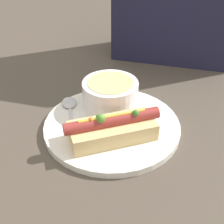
% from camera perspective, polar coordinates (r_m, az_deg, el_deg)
% --- Properties ---
extents(ground_plane, '(4.00, 4.00, 0.00)m').
position_cam_1_polar(ground_plane, '(0.64, 0.00, -3.02)').
color(ground_plane, '#4C4238').
extents(dinner_plate, '(0.27, 0.27, 0.01)m').
position_cam_1_polar(dinner_plate, '(0.63, 0.00, -2.55)').
color(dinner_plate, white).
rests_on(dinner_plate, ground_plane).
extents(hot_dog, '(0.17, 0.14, 0.06)m').
position_cam_1_polar(hot_dog, '(0.58, 0.03, -3.01)').
color(hot_dog, '#E5C17F').
rests_on(hot_dog, dinner_plate).
extents(soup_bowl, '(0.12, 0.12, 0.06)m').
position_cam_1_polar(soup_bowl, '(0.66, -0.30, 3.48)').
color(soup_bowl, white).
rests_on(soup_bowl, dinner_plate).
extents(spoon, '(0.08, 0.15, 0.01)m').
position_cam_1_polar(spoon, '(0.68, -7.77, 1.04)').
color(spoon, '#B7B7BC').
rests_on(spoon, dinner_plate).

